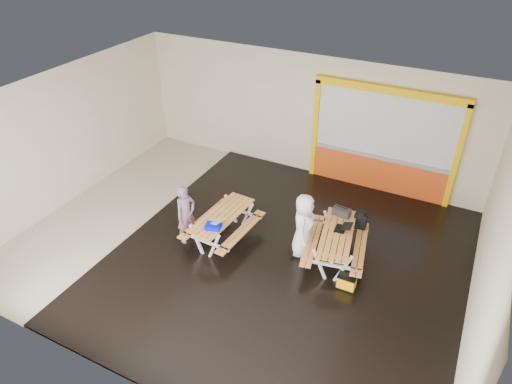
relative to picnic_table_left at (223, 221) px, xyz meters
The scene contains 14 objects.
room 1.26m from the picnic_table_left, ahead, with size 10.02×8.02×3.52m.
deck 1.77m from the picnic_table_left, ahead, with size 7.50×7.98×0.05m, color black.
kiosk 4.78m from the picnic_table_left, 55.90° to the left, with size 3.88×0.16×3.00m.
picnic_table_left is the anchor object (origin of this frame).
picnic_table_right 2.65m from the picnic_table_left, 11.44° to the left, with size 1.61×2.10×0.76m.
person_left 0.86m from the picnic_table_left, 150.23° to the right, with size 0.53×0.35×1.45m, color #755270.
person_right 1.91m from the picnic_table_left, 11.68° to the left, with size 0.76×0.50×1.56m, color white.
laptop_left 0.45m from the picnic_table_left, 83.73° to the right, with size 0.42×0.40×0.15m.
laptop_right 2.76m from the picnic_table_left, 14.58° to the left, with size 0.39×0.35×0.15m.
blue_pouch 0.59m from the picnic_table_left, 81.33° to the right, with size 0.34×0.24×0.10m, color #000CE2.
toolbox 2.75m from the picnic_table_left, 26.07° to the left, with size 0.42×0.24×0.23m.
backpack 3.18m from the picnic_table_left, 24.65° to the left, with size 0.29×0.20×0.48m.
dark_case 1.90m from the picnic_table_left, 10.19° to the left, with size 0.40×0.30×0.15m, color black.
fluke_bag 3.15m from the picnic_table_left, ahead, with size 0.38×0.25×0.33m.
Camera 1 is at (4.21, -7.37, 6.96)m, focal length 32.50 mm.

